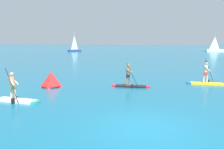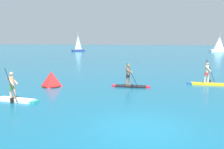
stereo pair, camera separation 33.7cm
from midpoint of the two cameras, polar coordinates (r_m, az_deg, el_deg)
The scene contains 7 objects.
ground at distance 8.97m, azimuth 8.68°, elevation -13.38°, with size 440.00×440.00×0.00m, color #145B7A.
paddleboarder_near_left at distance 13.65m, azimuth -23.12°, elevation -4.93°, with size 2.92×0.92×1.94m.
paddleboarder_mid_center at distance 16.41m, azimuth 5.26°, elevation -1.95°, with size 2.84×0.95×1.86m.
paddleboarder_far_right at distance 18.81m, azimuth 23.83°, elevation -1.38°, with size 3.04×0.97×1.97m.
race_marker_buoy at distance 17.09m, azimuth -14.70°, elevation -1.34°, with size 1.42×1.42×1.13m.
sailboat_left_horizon at distance 75.83m, azimuth -8.51°, elevation 6.50°, with size 3.94×4.00×6.64m.
sailboat_right_horizon at distance 81.48m, azimuth 25.84°, elevation 5.73°, with size 6.42×4.29×6.07m.
Camera 2 is at (1.32, -8.20, 3.32)m, focal length 35.64 mm.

